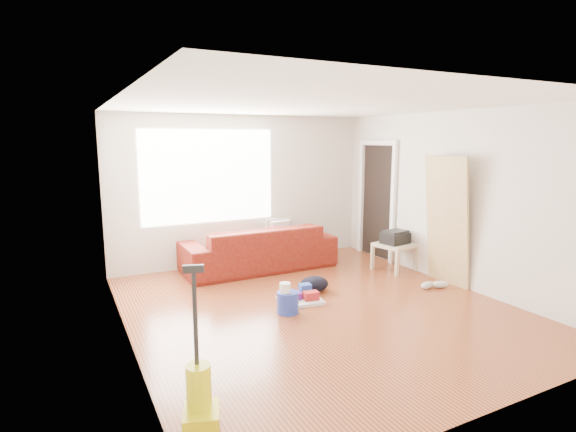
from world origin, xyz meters
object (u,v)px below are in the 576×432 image
bucket (288,313)px  tv_stand (281,248)px  cleaning_tray (301,297)px  sofa (259,268)px  backpack (314,291)px  vacuum (200,400)px  side_table (395,248)px

bucket → tv_stand: bearing=65.5°
tv_stand → cleaning_tray: (-0.66, -1.92, -0.17)m
sofa → backpack: 1.40m
cleaning_tray → backpack: (0.36, 0.27, -0.06)m
vacuum → backpack: bearing=63.1°
bucket → cleaning_tray: (0.33, 0.27, 0.06)m
bucket → cleaning_tray: bearing=38.8°
sofa → tv_stand: 0.65m
tv_stand → backpack: tv_stand is taller
side_table → backpack: side_table is taller
backpack → bucket: bearing=-122.2°
side_table → vacuum: vacuum is taller
sofa → vacuum: (-2.03, -3.61, 0.23)m
tv_stand → bucket: size_ratio=2.44×
vacuum → bucket: bearing=65.6°
side_table → backpack: 1.74m
bucket → vacuum: bearing=-133.1°
side_table → vacuum: (-3.95, -2.52, -0.15)m
sofa → cleaning_tray: size_ratio=4.19×
vacuum → tv_stand: bearing=75.1°
sofa → side_table: (1.92, -1.09, 0.37)m
cleaning_tray → backpack: 0.45m
vacuum → cleaning_tray: bearing=64.4°
sofa → backpack: size_ratio=6.35×
cleaning_tray → sofa: bearing=85.9°
sofa → bucket: bearing=76.7°
backpack → tv_stand: bearing=99.8°
vacuum → side_table: bearing=51.3°
side_table → bucket: bearing=-160.6°
tv_stand → side_table: 1.93m
sofa → bucket: sofa is taller
side_table → vacuum: bearing=-147.4°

